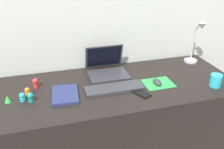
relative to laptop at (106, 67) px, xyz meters
The scene contains 15 objects.
back_wall 0.19m from the laptop, 98.40° to the left, with size 3.05×0.05×1.48m, color beige.
desk 0.48m from the laptop, 96.91° to the right, with size 1.85×0.71×0.74m, color black.
laptop is the anchor object (origin of this frame).
keyboard 0.28m from the laptop, 92.82° to the right, with size 0.41×0.13×0.02m, color #333338.
mousepad 0.42m from the laptop, 41.18° to the right, with size 0.21×0.17×0.00m, color green.
mouse 0.42m from the laptop, 43.42° to the right, with size 0.06×0.10×0.03m, color #333338.
cell_phone 0.41m from the laptop, 69.19° to the right, with size 0.06×0.13×0.01m, color black.
desk_lamp 0.77m from the laptop, ahead, with size 0.11×0.17×0.38m.
notebook_pad 0.44m from the laptop, 143.09° to the right, with size 0.17×0.24×0.02m, color navy.
coffee_mug 0.81m from the laptop, 31.41° to the right, with size 0.08×0.08×0.09m, color #28B7CC.
toy_figurine_cyan 0.67m from the laptop, 158.00° to the right, with size 0.04×0.04×0.06m.
toy_figurine_orange 0.63m from the laptop, 161.30° to the right, with size 0.03×0.03×0.06m.
toy_figurine_teal 0.64m from the laptop, 154.21° to the right, with size 0.04×0.04×0.06m.
toy_figurine_red 0.55m from the laptop, behind, with size 0.04×0.04×0.07m.
toy_figurine_green 0.75m from the laptop, 161.38° to the right, with size 0.04×0.04×0.05m, color green.
Camera 1 is at (-0.42, -1.51, 1.61)m, focal length 40.27 mm.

